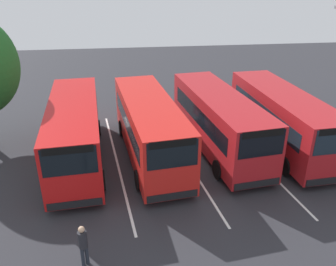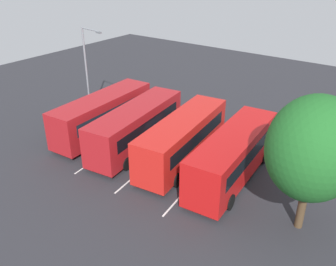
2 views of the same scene
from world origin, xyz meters
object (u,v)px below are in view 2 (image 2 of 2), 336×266
object	(u,v)px
bus_center_right	(137,126)
depot_tree	(314,149)
bus_far_right	(103,114)
pedestrian	(264,122)
bus_center_left	(183,138)
bus_far_left	(233,154)
street_lamp	(88,68)

from	to	relation	value
bus_center_right	depot_tree	xyz separation A→B (m)	(-1.71, -13.29, 3.13)
bus_far_right	pedestrian	distance (m)	13.46
bus_center_left	bus_far_right	xyz separation A→B (m)	(-0.28, 7.76, 0.00)
bus_far_left	bus_center_left	world-z (taller)	same
pedestrian	bus_far_right	bearing A→B (deg)	-85.14
depot_tree	street_lamp	bearing A→B (deg)	79.90
street_lamp	depot_tree	xyz separation A→B (m)	(-3.64, -20.44, 0.24)
bus_far_right	street_lamp	distance (m)	4.80
pedestrian	depot_tree	distance (m)	12.41
bus_far_left	street_lamp	xyz separation A→B (m)	(1.48, 15.16, 2.89)
bus_center_left	pedestrian	bearing A→B (deg)	-27.71
bus_center_left	street_lamp	bearing A→B (deg)	75.61
bus_far_right	bus_center_right	bearing A→B (deg)	-95.92
bus_far_left	street_lamp	distance (m)	15.51
pedestrian	depot_tree	bearing A→B (deg)	0.30
street_lamp	pedestrian	bearing A→B (deg)	31.29
pedestrian	bus_center_left	bearing A→B (deg)	-52.99
bus_center_left	pedestrian	size ratio (longest dim) A/B	5.92
bus_far_right	pedestrian	size ratio (longest dim) A/B	5.87
bus_far_left	depot_tree	bearing A→B (deg)	-116.87
bus_far_left	pedestrian	xyz separation A→B (m)	(7.78, 1.02, -0.83)
bus_far_left	bus_center_right	distance (m)	8.03
bus_center_left	bus_center_right	xyz separation A→B (m)	(-0.44, 4.01, 0.00)
bus_center_right	pedestrian	bearing A→B (deg)	-47.49
bus_far_right	depot_tree	world-z (taller)	depot_tree
bus_center_right	depot_tree	world-z (taller)	depot_tree
bus_center_left	bus_far_right	size ratio (longest dim) A/B	1.01
bus_center_right	pedestrian	world-z (taller)	bus_center_right
pedestrian	street_lamp	distance (m)	15.92
depot_tree	bus_center_right	bearing A→B (deg)	82.67
pedestrian	depot_tree	world-z (taller)	depot_tree
bus_far_left	pedestrian	distance (m)	7.89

